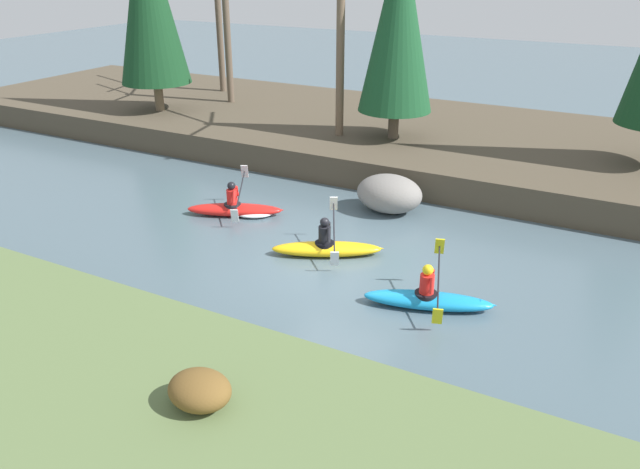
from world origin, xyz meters
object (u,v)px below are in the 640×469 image
kayaker_lead (429,298)px  boulder_midstream (389,194)px  kayaker_middle (328,247)px  kayaker_trailing (239,209)px

kayaker_lead → boulder_midstream: (-2.80, 4.60, 0.32)m
boulder_midstream → kayaker_middle: bearing=-93.9°
kayaker_trailing → kayaker_middle: bearing=-43.1°
kayaker_lead → kayaker_trailing: same height
kayaker_trailing → boulder_midstream: size_ratio=1.41×
kayaker_lead → kayaker_middle: size_ratio=1.03×
kayaker_trailing → boulder_midstream: 4.33m
kayaker_middle → kayaker_trailing: size_ratio=0.99×
kayaker_lead → boulder_midstream: bearing=103.0°
kayaker_trailing → kayaker_lead: bearing=-45.0°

